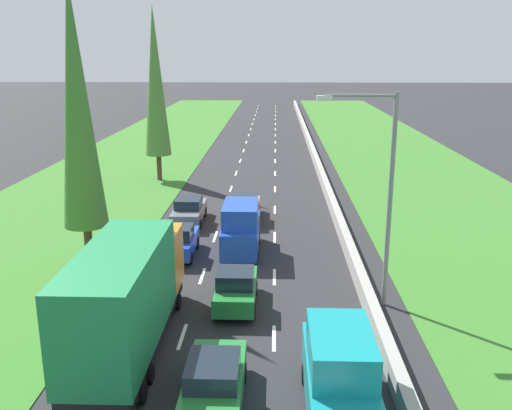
% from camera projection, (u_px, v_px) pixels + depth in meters
% --- Properties ---
extents(ground_plane, '(300.00, 300.00, 0.00)m').
position_uv_depth(ground_plane, '(259.00, 156.00, 58.91)').
color(ground_plane, '#28282B').
rests_on(ground_plane, ground).
extents(grass_verge_left, '(14.00, 140.00, 0.04)m').
position_uv_depth(grass_verge_left, '(139.00, 155.00, 59.32)').
color(grass_verge_left, '#387528').
rests_on(grass_verge_left, ground).
extents(grass_verge_right, '(14.00, 140.00, 0.04)m').
position_uv_depth(grass_verge_right, '(396.00, 156.00, 58.43)').
color(grass_verge_right, '#387528').
rests_on(grass_verge_right, ground).
extents(median_barrier, '(0.44, 120.00, 0.85)m').
position_uv_depth(median_barrier, '(313.00, 152.00, 58.61)').
color(median_barrier, '#9E9B93').
rests_on(median_barrier, ground).
extents(lane_markings, '(3.64, 116.00, 0.01)m').
position_uv_depth(lane_markings, '(259.00, 156.00, 58.91)').
color(lane_markings, white).
rests_on(lane_markings, ground).
extents(green_sedan_centre_lane, '(1.82, 4.50, 1.64)m').
position_uv_depth(green_sedan_centre_lane, '(214.00, 384.00, 16.91)').
color(green_sedan_centre_lane, '#237A33').
rests_on(green_sedan_centre_lane, ground).
extents(green_hatchback_centre_lane, '(1.74, 3.90, 1.72)m').
position_uv_depth(green_hatchback_centre_lane, '(236.00, 288.00, 23.69)').
color(green_hatchback_centre_lane, '#237A33').
rests_on(green_hatchback_centre_lane, ground).
extents(green_box_truck_left_lane, '(2.46, 9.40, 4.18)m').
position_uv_depth(green_box_truck_left_lane, '(128.00, 295.00, 19.78)').
color(green_box_truck_left_lane, black).
rests_on(green_box_truck_left_lane, ground).
extents(teal_van_right_lane, '(1.96, 4.90, 2.82)m').
position_uv_depth(teal_van_right_lane, '(339.00, 373.00, 16.42)').
color(teal_van_right_lane, teal).
rests_on(teal_van_right_lane, ground).
extents(blue_hatchback_left_lane_third, '(1.74, 3.90, 1.72)m').
position_uv_depth(blue_hatchback_left_lane_third, '(179.00, 241.00, 29.60)').
color(blue_hatchback_left_lane_third, '#1E47B7').
rests_on(blue_hatchback_left_lane_third, ground).
extents(grey_sedan_left_lane, '(1.82, 4.50, 1.64)m').
position_uv_depth(grey_sedan_left_lane, '(189.00, 210.00, 35.48)').
color(grey_sedan_left_lane, slate).
rests_on(grey_sedan_left_lane, ground).
extents(blue_van_centre_lane, '(1.96, 4.90, 2.82)m').
position_uv_depth(blue_van_centre_lane, '(241.00, 228.00, 29.89)').
color(blue_van_centre_lane, '#1E47B7').
rests_on(blue_van_centre_lane, ground).
extents(orange_sedan_centre_lane, '(1.82, 4.50, 1.64)m').
position_uv_depth(orange_sedan_centre_lane, '(245.00, 208.00, 36.09)').
color(orange_sedan_centre_lane, orange).
rests_on(orange_sedan_centre_lane, ground).
extents(poplar_tree_second, '(2.15, 2.15, 14.08)m').
position_uv_depth(poplar_tree_second, '(77.00, 105.00, 26.23)').
color(poplar_tree_second, '#4C3823').
rests_on(poplar_tree_second, ground).
extents(poplar_tree_third, '(2.15, 2.15, 14.20)m').
position_uv_depth(poplar_tree_third, '(155.00, 82.00, 45.42)').
color(poplar_tree_third, '#4C3823').
rests_on(poplar_tree_third, ground).
extents(street_light_mast, '(3.20, 0.28, 9.00)m').
position_uv_depth(street_light_mast, '(382.00, 186.00, 22.74)').
color(street_light_mast, gray).
rests_on(street_light_mast, ground).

